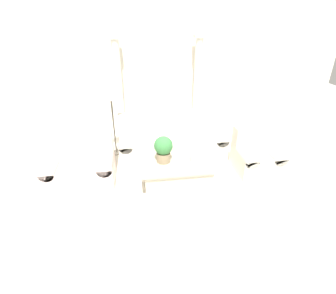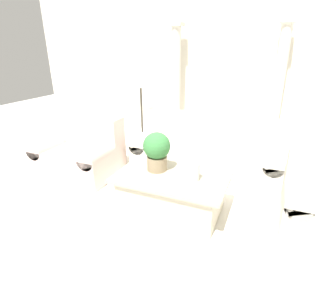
{
  "view_description": "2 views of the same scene",
  "coord_description": "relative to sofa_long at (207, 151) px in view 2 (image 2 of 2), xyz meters",
  "views": [
    {
      "loc": [
        -0.87,
        -4.26,
        2.9
      ],
      "look_at": [
        -0.26,
        -0.07,
        0.69
      ],
      "focal_mm": 28.0,
      "sensor_mm": 36.0,
      "label": 1
    },
    {
      "loc": [
        0.91,
        -2.92,
        1.94
      ],
      "look_at": [
        -0.37,
        0.15,
        0.65
      ],
      "focal_mm": 28.0,
      "sensor_mm": 36.0,
      "label": 2
    }
  ],
  "objects": [
    {
      "name": "ground_plane",
      "position": [
        0.02,
        -0.95,
        -0.35
      ],
      "size": [
        16.0,
        16.0,
        0.0
      ],
      "primitive_type": "plane",
      "color": "silver"
    },
    {
      "name": "wall_back",
      "position": [
        0.02,
        1.87,
        1.25
      ],
      "size": [
        10.0,
        0.06,
        3.2
      ],
      "color": "silver",
      "rests_on": "ground_plane"
    },
    {
      "name": "sofa_long",
      "position": [
        0.0,
        0.0,
        0.0
      ],
      "size": [
        2.32,
        0.87,
        0.9
      ],
      "color": "beige",
      "rests_on": "ground_plane"
    },
    {
      "name": "loveseat",
      "position": [
        -1.87,
        -0.8,
        0.01
      ],
      "size": [
        1.24,
        0.87,
        0.9
      ],
      "color": "beige",
      "rests_on": "ground_plane"
    },
    {
      "name": "coffee_table",
      "position": [
        -0.11,
        -1.26,
        -0.1
      ],
      "size": [
        1.34,
        0.8,
        0.49
      ],
      "color": "beige",
      "rests_on": "ground_plane"
    },
    {
      "name": "potted_plant",
      "position": [
        -0.34,
        -1.17,
        0.4
      ],
      "size": [
        0.34,
        0.34,
        0.49
      ],
      "color": "#937F60",
      "rests_on": "coffee_table"
    },
    {
      "name": "pillar_candle",
      "position": [
        0.18,
        -1.25,
        0.24
      ],
      "size": [
        0.1,
        0.1,
        0.21
      ],
      "color": "silver",
      "rests_on": "coffee_table"
    },
    {
      "name": "floor_lamp",
      "position": [
        -1.26,
        0.17,
        0.99
      ],
      "size": [
        0.41,
        0.41,
        1.54
      ],
      "color": "#4C473D",
      "rests_on": "ground_plane"
    },
    {
      "name": "column_left",
      "position": [
        -1.14,
        1.55,
        0.87
      ],
      "size": [
        0.27,
        0.27,
        2.38
      ],
      "color": "silver",
      "rests_on": "ground_plane"
    },
    {
      "name": "column_right",
      "position": [
        0.92,
        1.55,
        0.87
      ],
      "size": [
        0.27,
        0.27,
        2.38
      ],
      "color": "silver",
      "rests_on": "ground_plane"
    },
    {
      "name": "armchair",
      "position": [
        1.57,
        -0.93,
        0.0
      ],
      "size": [
        0.85,
        0.77,
        0.86
      ],
      "color": "beige",
      "rests_on": "ground_plane"
    }
  ]
}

